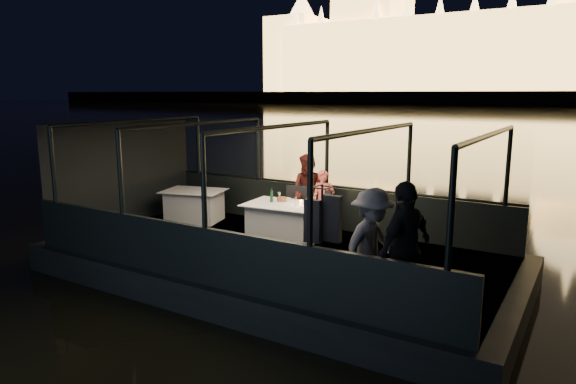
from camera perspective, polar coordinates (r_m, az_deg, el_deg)
The scene contains 28 objects.
river_water at distance 87.93m, azimuth 28.34°, elevation 7.40°, with size 500.00×500.00×0.00m, color black.
boat_hull at distance 9.78m, azimuth -1.24°, elevation -9.34°, with size 8.60×4.40×1.00m, color black.
boat_deck at distance 9.62m, azimuth -1.25°, elevation -6.66°, with size 8.00×4.00×0.04m, color black.
gunwale_port at distance 11.18m, azimuth 4.27°, elevation -1.70°, with size 8.00×0.08×0.90m, color black.
gunwale_starboard at distance 7.95m, azimuth -9.11°, elevation -7.06°, with size 8.00×0.08×0.90m, color black.
cabin_glass_port at distance 10.99m, azimuth 4.36°, elevation 4.17°, with size 8.00×0.02×1.40m, color #99B2B2, non-canonical shape.
cabin_glass_starboard at distance 7.67m, azimuth -9.36°, elevation 1.14°, with size 8.00×0.02×1.40m, color #99B2B2, non-canonical shape.
cabin_roof_glass at distance 9.19m, azimuth -1.31°, elevation 7.27°, with size 8.00×4.00×0.02m, color #99B2B2, non-canonical shape.
end_wall_fore at distance 11.95m, azimuth -17.67°, elevation 2.05°, with size 0.02×4.00×2.30m, color black, non-canonical shape.
end_wall_aft at distance 7.97m, azimuth 23.75°, elevation -2.59°, with size 0.02×4.00×2.30m, color black, non-canonical shape.
canopy_ribs at distance 9.34m, azimuth -1.28°, elevation 0.21°, with size 8.00×4.00×2.30m, color black, non-canonical shape.
dining_table_central at distance 10.09m, azimuth -0.53°, elevation -3.42°, with size 1.45×1.05×0.77m, color white.
dining_table_aft at distance 11.93m, azimuth -10.37°, elevation -1.36°, with size 1.35×0.98×0.72m, color white.
chair_port_left at distance 10.77m, azimuth 0.43°, elevation -2.15°, with size 0.44×0.44×0.95m, color black.
chair_port_right at distance 10.57m, azimuth 3.53°, elevation -2.43°, with size 0.42×0.42×0.91m, color black.
coat_stand at distance 7.43m, azimuth 3.76°, elevation -4.59°, with size 0.45×0.36×1.62m, color black, non-canonical shape.
person_woman_coral at distance 10.69m, azimuth 3.95°, elevation -0.63°, with size 0.48×0.32×1.32m, color #F36158.
person_man_maroon at distance 10.92m, azimuth 2.30°, elevation -0.37°, with size 0.78×0.61×1.62m, color #441613.
passenger_stripe at distance 7.14m, azimuth 9.32°, elevation -5.78°, with size 1.06×0.60×1.64m, color silver.
passenger_dark at distance 6.98m, azimuth 12.86°, elevation -6.31°, with size 1.05×0.44×1.78m, color black.
wine_bottle at distance 10.14m, azimuth -1.84°, elevation -0.29°, with size 0.06×0.06×0.28m, color #13361D.
bread_basket at distance 10.25m, azimuth -0.70°, elevation -0.79°, with size 0.19×0.19×0.08m, color brown.
amber_candle at distance 9.92m, azimuth 1.43°, elevation -1.19°, with size 0.06×0.06×0.08m, color gold.
plate_near at distance 9.80m, azimuth 2.04°, elevation -1.53°, with size 0.22×0.22×0.01m, color white.
plate_far at distance 10.46m, azimuth -0.33°, elevation -0.73°, with size 0.24×0.24×0.01m, color white.
wine_glass_white at distance 10.16m, azimuth -0.96°, elevation -0.59°, with size 0.06×0.06×0.19m, color silver, non-canonical shape.
wine_glass_red at distance 10.10m, azimuth 3.09°, elevation -0.66°, with size 0.06×0.06×0.18m, color silver, non-canonical shape.
wine_glass_empty at distance 9.79m, azimuth 0.88°, elevation -1.02°, with size 0.06×0.06×0.17m, color white, non-canonical shape.
Camera 1 is at (4.95, -7.73, 3.38)m, focal length 32.00 mm.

